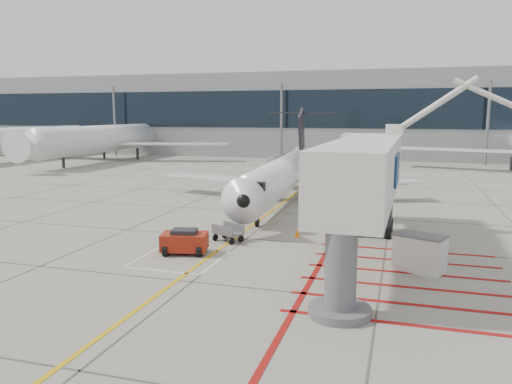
% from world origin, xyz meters
% --- Properties ---
extents(ground_plane, '(260.00, 260.00, 0.00)m').
position_xyz_m(ground_plane, '(0.00, 0.00, 0.00)').
color(ground_plane, gray).
rests_on(ground_plane, ground).
extents(regional_jet, '(25.11, 30.80, 7.70)m').
position_xyz_m(regional_jet, '(-0.71, 14.11, 3.85)').
color(regional_jet, white).
rests_on(regional_jet, ground_plane).
extents(jet_bridge, '(10.02, 20.35, 8.05)m').
position_xyz_m(jet_bridge, '(6.87, 1.06, 4.02)').
color(jet_bridge, silver).
rests_on(jet_bridge, ground_plane).
extents(pushback_tug, '(2.65, 1.98, 1.38)m').
position_xyz_m(pushback_tug, '(-2.20, 0.09, 0.69)').
color(pushback_tug, maroon).
rests_on(pushback_tug, ground_plane).
extents(baggage_cart, '(1.96, 1.66, 1.06)m').
position_xyz_m(baggage_cart, '(-0.84, 3.13, 0.53)').
color(baggage_cart, '#545358').
rests_on(baggage_cart, ground_plane).
extents(ground_power_unit, '(2.53, 2.03, 1.75)m').
position_xyz_m(ground_power_unit, '(9.65, 0.50, 0.87)').
color(ground_power_unit, silver).
rests_on(ground_power_unit, ground_plane).
extents(cone_nose, '(0.31, 0.31, 0.43)m').
position_xyz_m(cone_nose, '(-1.04, 5.49, 0.21)').
color(cone_nose, '#EA5F0C').
rests_on(cone_nose, ground_plane).
extents(cone_side, '(0.34, 0.34, 0.47)m').
position_xyz_m(cone_side, '(2.79, 5.35, 0.23)').
color(cone_side, orange).
rests_on(cone_side, ground_plane).
extents(terminal_building, '(180.00, 28.00, 14.00)m').
position_xyz_m(terminal_building, '(10.00, 70.00, 7.00)').
color(terminal_building, gray).
rests_on(terminal_building, ground_plane).
extents(terminal_glass_band, '(180.00, 0.10, 6.00)m').
position_xyz_m(terminal_glass_band, '(10.00, 55.95, 8.00)').
color(terminal_glass_band, black).
rests_on(terminal_glass_band, ground_plane).
extents(bg_aircraft_a, '(34.54, 38.38, 11.51)m').
position_xyz_m(bg_aircraft_a, '(-49.13, 46.00, 5.76)').
color(bg_aircraft_a, silver).
rests_on(bg_aircraft_a, ground_plane).
extents(bg_aircraft_b, '(36.94, 41.04, 12.31)m').
position_xyz_m(bg_aircraft_b, '(-35.40, 46.00, 6.16)').
color(bg_aircraft_b, silver).
rests_on(bg_aircraft_b, ground_plane).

